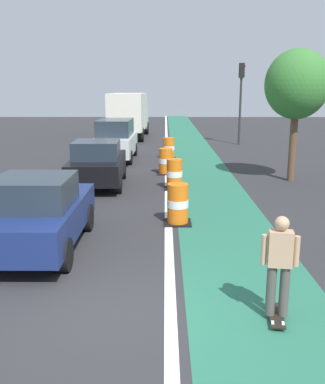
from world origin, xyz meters
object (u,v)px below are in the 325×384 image
at_px(traffic_barrel_back, 166,162).
at_px(traffic_barrel_front, 178,204).
at_px(delivery_truck_down_block, 130,113).
at_px(traffic_light_corner, 241,89).
at_px(skateboarder_on_lane, 279,265).
at_px(parked_sedan_nearest, 38,213).
at_px(traffic_barrel_mid, 174,175).
at_px(parked_sedan_second, 98,164).
at_px(street_tree_sidewalk, 297,85).
at_px(parked_suv_third, 116,139).
at_px(traffic_barrel_far, 169,149).

bearing_deg(traffic_barrel_back, traffic_barrel_front, -87.40).
xyz_separation_m(delivery_truck_down_block, traffic_light_corner, (7.39, -3.68, 1.65)).
relative_size(skateboarder_on_lane, traffic_light_corner, 0.33).
xyz_separation_m(parked_sedan_nearest, traffic_barrel_mid, (3.17, 6.02, -0.30)).
bearing_deg(delivery_truck_down_block, traffic_barrel_front, -81.92).
relative_size(parked_sedan_second, street_tree_sidewalk, 0.83).
relative_size(parked_sedan_nearest, traffic_barrel_mid, 3.77).
height_order(traffic_barrel_front, traffic_barrel_back, same).
height_order(parked_sedan_nearest, parked_sedan_second, same).
height_order(parked_sedan_nearest, parked_suv_third, parked_suv_third).
xyz_separation_m(traffic_barrel_front, traffic_light_corner, (4.46, 16.98, 2.97)).
bearing_deg(parked_sedan_second, delivery_truck_down_block, 90.33).
relative_size(parked_sedan_second, traffic_light_corner, 0.82).
xyz_separation_m(delivery_truck_down_block, street_tree_sidewalk, (7.54, -15.07, 1.82)).
relative_size(skateboarder_on_lane, traffic_barrel_far, 1.55).
relative_size(parked_sedan_nearest, delivery_truck_down_block, 0.54).
height_order(parked_sedan_nearest, street_tree_sidewalk, street_tree_sidewalk).
height_order(parked_suv_third, delivery_truck_down_block, delivery_truck_down_block).
bearing_deg(skateboarder_on_lane, traffic_light_corner, 82.08).
relative_size(parked_suv_third, traffic_barrel_back, 4.25).
bearing_deg(traffic_barrel_far, parked_suv_third, -173.21).
xyz_separation_m(traffic_barrel_mid, street_tree_sidewalk, (4.61, 1.48, 3.14)).
relative_size(skateboarder_on_lane, parked_sedan_second, 0.41).
distance_m(traffic_barrel_mid, traffic_light_corner, 13.94).
relative_size(parked_sedan_second, traffic_barrel_front, 3.82).
bearing_deg(traffic_barrel_back, skateboarder_on_lane, -81.76).
bearing_deg(parked_suv_third, delivery_truck_down_block, 90.46).
relative_size(parked_suv_third, street_tree_sidewalk, 0.93).
relative_size(parked_sedan_second, traffic_barrel_mid, 3.82).
relative_size(parked_sedan_nearest, parked_suv_third, 0.89).
bearing_deg(parked_sedan_second, traffic_barrel_mid, -10.62).
height_order(parked_suv_third, traffic_barrel_back, parked_suv_third).
xyz_separation_m(skateboarder_on_lane, street_tree_sidewalk, (3.20, 10.55, 2.76)).
distance_m(traffic_barrel_front, traffic_light_corner, 17.81).
height_order(traffic_barrel_far, street_tree_sidewalk, street_tree_sidewalk).
height_order(skateboarder_on_lane, traffic_barrel_mid, skateboarder_on_lane).
xyz_separation_m(skateboarder_on_lane, traffic_light_corner, (3.05, 21.94, 2.59)).
height_order(skateboarder_on_lane, parked_sedan_nearest, parked_sedan_nearest).
bearing_deg(parked_sedan_nearest, traffic_barrel_mid, 62.24).
distance_m(parked_sedan_nearest, delivery_truck_down_block, 22.60).
bearing_deg(parked_suv_third, traffic_barrel_far, 6.79).
distance_m(parked_sedan_second, traffic_barrel_back, 3.44).
height_order(parked_sedan_second, parked_suv_third, parked_suv_third).
bearing_deg(parked_sedan_nearest, traffic_light_corner, 68.00).
bearing_deg(traffic_barrel_front, traffic_barrel_far, 90.75).
bearing_deg(traffic_barrel_front, street_tree_sidewalk, 50.52).
distance_m(skateboarder_on_lane, parked_suv_third, 16.25).
bearing_deg(traffic_light_corner, parked_suv_third, -139.47).
xyz_separation_m(parked_sedan_second, street_tree_sidewalk, (7.45, 0.95, 2.83)).
bearing_deg(parked_suv_third, traffic_barrel_back, -55.98).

